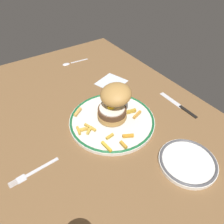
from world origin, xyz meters
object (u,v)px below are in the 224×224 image
object	(u,v)px
dinner_plate	(112,120)
napkin	(111,82)
knife	(181,106)
spoon	(69,63)
side_plate	(188,162)
fork	(33,172)
burger	(114,102)

from	to	relation	value
dinner_plate	napkin	distance (cm)	24.56
dinner_plate	knife	world-z (taller)	dinner_plate
knife	spoon	world-z (taller)	spoon
dinner_plate	knife	size ratio (longest dim) A/B	1.65
dinner_plate	spoon	size ratio (longest dim) A/B	2.21
side_plate	spoon	xyz separation A→B (cm)	(-72.76, -2.95, -0.48)
dinner_plate	fork	size ratio (longest dim) A/B	2.05
spoon	fork	bearing A→B (deg)	-34.62
side_plate	spoon	distance (cm)	72.82
dinner_plate	spoon	world-z (taller)	dinner_plate
side_plate	fork	world-z (taller)	side_plate
spoon	side_plate	bearing A→B (deg)	2.32
dinner_plate	knife	bearing A→B (deg)	73.18
dinner_plate	burger	bearing A→B (deg)	121.09
knife	spoon	bearing A→B (deg)	-159.05
burger	napkin	world-z (taller)	burger
burger	napkin	bearing A→B (deg)	148.44
napkin	side_plate	bearing A→B (deg)	-6.26
burger	fork	xyz separation A→B (cm)	(5.35, -31.07, -7.52)
burger	side_plate	distance (cm)	29.09
burger	side_plate	size ratio (longest dim) A/B	0.80
burger	knife	distance (cm)	27.22
dinner_plate	napkin	xyz separation A→B (cm)	(-20.49, 13.52, -0.64)
knife	spoon	xyz separation A→B (cm)	(-54.14, -20.72, 0.10)
dinner_plate	knife	distance (cm)	27.31
fork	napkin	size ratio (longest dim) A/B	1.29
burger	knife	size ratio (longest dim) A/B	0.74
dinner_plate	burger	world-z (taller)	burger
burger	napkin	distance (cm)	24.19
spoon	napkin	world-z (taller)	spoon
fork	spoon	bearing A→B (deg)	145.38
burger	napkin	xyz separation A→B (cm)	(-19.60, 12.04, -7.50)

